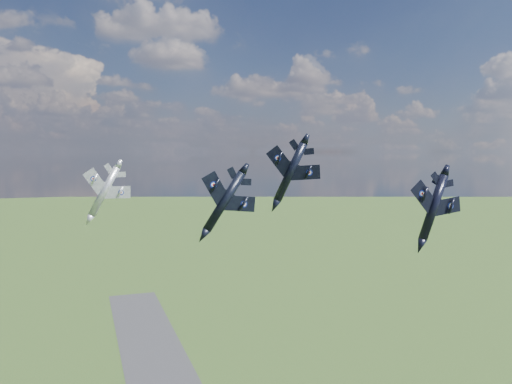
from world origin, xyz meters
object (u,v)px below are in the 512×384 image
object	(u,v)px
jet_right_navy	(433,207)
jet_high_navy	(290,172)
jet_lead_navy	(225,201)
jet_left_silver	(104,191)

from	to	relation	value
jet_right_navy	jet_high_navy	size ratio (longest dim) A/B	0.86
jet_lead_navy	jet_right_navy	bearing A→B (deg)	-39.58
jet_high_navy	jet_right_navy	bearing A→B (deg)	-41.67
jet_left_silver	jet_lead_navy	bearing A→B (deg)	-23.50
jet_right_navy	jet_left_silver	bearing A→B (deg)	144.26
jet_lead_navy	jet_high_navy	world-z (taller)	jet_high_navy
jet_right_navy	jet_high_navy	distance (m)	29.15
jet_lead_navy	jet_left_silver	distance (m)	22.15
jet_high_navy	jet_left_silver	xyz separation A→B (m)	(-33.79, 6.83, -3.32)
jet_right_navy	jet_left_silver	distance (m)	56.50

